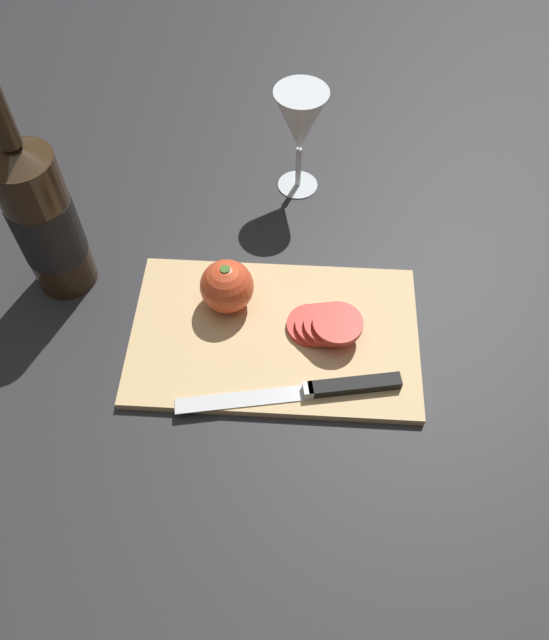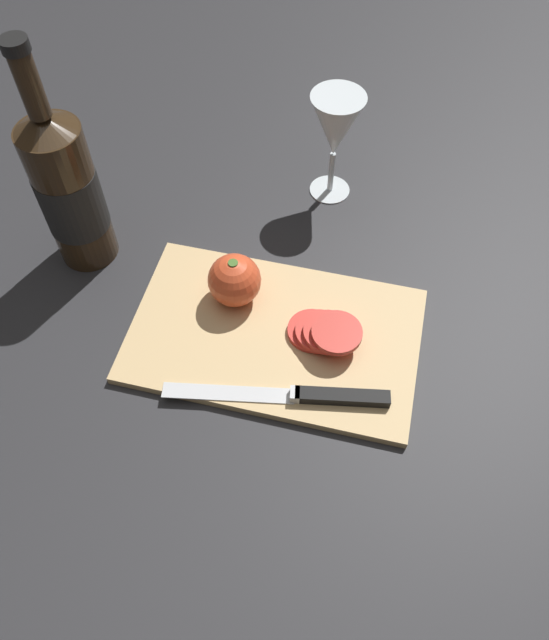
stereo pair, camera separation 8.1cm
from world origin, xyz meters
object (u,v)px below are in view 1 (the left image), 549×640
(wine_glass, at_px, (300,124))
(wine_bottle, at_px, (43,219))
(whole_tomato, at_px, (227,286))
(knife, at_px, (331,388))
(tomato_slice_stack_near, at_px, (324,324))

(wine_glass, bearing_deg, wine_bottle, -147.12)
(whole_tomato, distance_m, knife, 0.19)
(whole_tomato, xyz_separation_m, tomato_slice_stack_near, (0.13, -0.04, -0.02))
(wine_bottle, relative_size, knife, 1.19)
(tomato_slice_stack_near, bearing_deg, knife, -83.19)
(wine_bottle, height_order, whole_tomato, wine_bottle)
(wine_glass, distance_m, knife, 0.40)
(whole_tomato, relative_size, knife, 0.26)
(whole_tomato, bearing_deg, wine_bottle, 170.35)
(tomato_slice_stack_near, bearing_deg, whole_tomato, 163.13)
(knife, xyz_separation_m, tomato_slice_stack_near, (-0.01, 0.09, 0.01))
(wine_bottle, xyz_separation_m, whole_tomato, (0.24, -0.04, -0.07))
(wine_bottle, xyz_separation_m, tomato_slice_stack_near, (0.37, -0.08, -0.09))
(wine_glass, height_order, whole_tomato, wine_glass)
(wine_bottle, distance_m, whole_tomato, 0.25)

